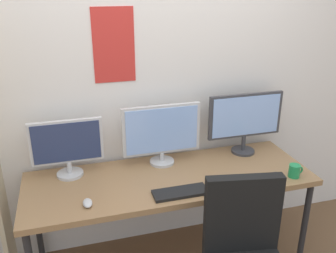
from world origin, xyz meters
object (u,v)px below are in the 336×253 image
(monitor_left, at_px, (67,146))
(mouse_left_side, at_px, (278,176))
(monitor_center, at_px, (162,133))
(monitor_right, at_px, (245,119))
(coffee_mug, at_px, (295,171))
(desk, at_px, (170,183))
(mouse_right_side, at_px, (88,203))
(keyboard_main, at_px, (180,192))

(monitor_left, xyz_separation_m, mouse_left_side, (1.36, -0.44, -0.21))
(mouse_left_side, bearing_deg, monitor_center, 148.23)
(monitor_right, relative_size, coffee_mug, 5.57)
(desk, relative_size, monitor_center, 3.44)
(desk, distance_m, monitor_left, 0.74)
(monitor_left, bearing_deg, mouse_right_side, -78.21)
(mouse_left_side, distance_m, mouse_right_side, 1.28)
(monitor_right, xyz_separation_m, keyboard_main, (-0.66, -0.44, -0.27))
(desk, xyz_separation_m, coffee_mug, (0.82, -0.24, 0.10))
(monitor_left, height_order, mouse_left_side, monitor_left)
(monitor_right, distance_m, keyboard_main, 0.84)
(keyboard_main, bearing_deg, desk, 90.00)
(mouse_left_side, bearing_deg, monitor_left, 162.26)
(mouse_right_side, bearing_deg, monitor_left, 101.79)
(desk, bearing_deg, mouse_right_side, -161.00)
(monitor_right, height_order, mouse_left_side, monitor_right)
(keyboard_main, bearing_deg, mouse_right_side, 176.71)
(monitor_left, bearing_deg, monitor_right, 0.00)
(monitor_left, distance_m, mouse_right_side, 0.47)
(desk, relative_size, monitor_right, 3.31)
(desk, height_order, monitor_right, monitor_right)
(mouse_right_side, bearing_deg, monitor_center, 35.58)
(mouse_right_side, bearing_deg, keyboard_main, -3.29)
(coffee_mug, bearing_deg, mouse_left_side, 170.71)
(monitor_left, bearing_deg, mouse_left_side, -17.74)
(monitor_center, xyz_separation_m, keyboard_main, (0.00, -0.44, -0.23))
(monitor_left, xyz_separation_m, coffee_mug, (1.47, -0.45, -0.18))
(monitor_right, bearing_deg, coffee_mug, -70.89)
(keyboard_main, distance_m, mouse_right_side, 0.57)
(desk, height_order, mouse_right_side, mouse_right_side)
(monitor_left, relative_size, keyboard_main, 1.37)
(mouse_left_side, distance_m, coffee_mug, 0.12)
(keyboard_main, bearing_deg, monitor_right, 33.91)
(mouse_left_side, relative_size, mouse_right_side, 1.00)
(monitor_right, distance_m, coffee_mug, 0.53)
(desk, distance_m, keyboard_main, 0.24)
(monitor_left, bearing_deg, keyboard_main, -33.91)
(desk, xyz_separation_m, mouse_right_side, (-0.57, -0.20, 0.07))
(monitor_right, xyz_separation_m, mouse_right_side, (-1.23, -0.41, -0.26))
(monitor_right, bearing_deg, monitor_center, 180.00)
(monitor_right, height_order, keyboard_main, monitor_right)
(monitor_center, height_order, monitor_right, monitor_right)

